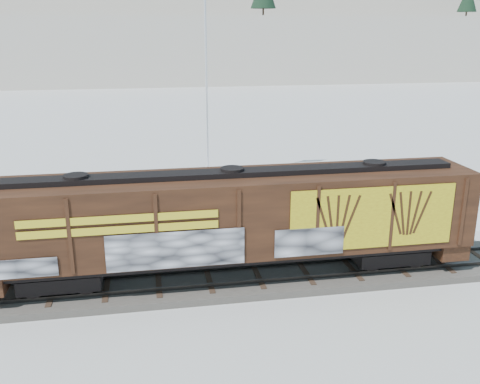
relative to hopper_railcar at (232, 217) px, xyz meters
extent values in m
plane|color=white|center=(-0.98, 0.01, -2.84)|extent=(500.00, 500.00, 0.00)
cube|color=#59544C|center=(-0.98, 0.01, -2.70)|extent=(50.00, 3.40, 0.28)
cube|color=#33302D|center=(-0.98, -0.71, -2.49)|extent=(50.00, 0.10, 0.15)
cube|color=#33302D|center=(-0.98, 0.73, -2.49)|extent=(50.00, 0.10, 0.15)
cube|color=white|center=(-0.98, 7.51, -2.83)|extent=(40.00, 8.00, 0.03)
cube|color=white|center=(-0.98, 95.01, 3.16)|extent=(360.00, 40.00, 12.00)
cube|color=white|center=(-0.98, 125.01, 9.16)|extent=(360.00, 40.00, 24.00)
cube|color=white|center=(-0.98, 160.01, 14.66)|extent=(360.00, 50.00, 35.00)
cube|color=black|center=(-6.60, 0.01, -1.96)|extent=(3.00, 2.00, 0.90)
cube|color=black|center=(6.59, 0.01, -1.96)|extent=(3.00, 2.00, 0.90)
cylinder|color=black|center=(-7.55, -0.77, -1.96)|extent=(0.90, 0.12, 0.90)
cube|color=black|center=(0.00, 0.01, -1.44)|extent=(19.17, 2.40, 0.25)
cube|color=#3E2011|center=(0.00, 0.01, 0.19)|extent=(19.17, 3.00, 3.00)
cube|color=black|center=(0.00, 0.01, 1.79)|extent=(17.64, 0.90, 0.20)
cube|color=gold|center=(5.17, -1.53, 0.19)|extent=(6.52, 0.03, 2.43)
cube|color=gold|center=(-4.22, -1.53, 0.54)|extent=(6.90, 0.02, 0.70)
cube|color=silver|center=(-2.30, -1.54, -0.56)|extent=(4.98, 0.03, 1.40)
cylinder|color=silver|center=(0.66, 13.84, -2.74)|extent=(0.90, 0.90, 0.20)
cylinder|color=silver|center=(0.66, 13.84, 3.79)|extent=(0.14, 0.14, 13.27)
imported|color=#A0A2A7|center=(-7.59, 8.16, -2.07)|extent=(4.67, 2.91, 1.48)
imported|color=silver|center=(-1.04, 5.84, -2.10)|extent=(4.57, 2.74, 1.42)
imported|color=#202328|center=(5.07, 7.84, -2.09)|extent=(5.19, 2.72, 1.44)
camera|label=1|loc=(-3.16, -19.42, 7.08)|focal=40.00mm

